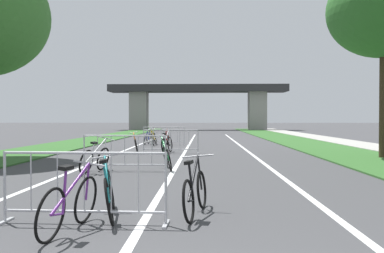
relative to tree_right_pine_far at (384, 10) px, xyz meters
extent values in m
cube|color=#2D5B26|center=(-14.68, 12.70, -5.61)|extent=(3.34, 64.43, 0.05)
cube|color=#2D5B26|center=(-0.71, 12.70, -5.61)|extent=(3.34, 64.43, 0.05)
cube|color=#9E9B93|center=(2.11, 12.70, -5.59)|extent=(2.29, 64.43, 0.08)
cube|color=silver|center=(-7.69, 4.97, -5.63)|extent=(0.14, 37.27, 0.01)
cube|color=silver|center=(-4.77, 4.97, -5.63)|extent=(0.14, 37.27, 0.01)
cube|color=silver|center=(-10.62, 4.97, -5.63)|extent=(0.14, 37.27, 0.01)
cube|color=#2D2D30|center=(-7.69, 39.59, -0.05)|extent=(23.75, 3.84, 0.93)
cube|color=gray|center=(-15.67, 39.59, -3.07)|extent=(2.32, 2.40, 5.12)
cube|color=gray|center=(0.28, 39.59, -3.07)|extent=(2.32, 2.40, 5.12)
cylinder|color=#3D2D1E|center=(0.00, 0.00, -3.60)|extent=(0.27, 0.27, 4.06)
ellipsoid|color=#2D6628|center=(0.00, 0.00, 0.02)|extent=(4.23, 4.23, 3.59)
cylinder|color=#ADADB2|center=(-9.73, -9.95, -5.11)|extent=(0.04, 0.04, 1.05)
cube|color=#ADADB2|center=(-9.73, -9.95, -5.62)|extent=(0.08, 0.44, 0.03)
cylinder|color=#ADADB2|center=(-7.35, -10.04, -5.11)|extent=(0.04, 0.04, 1.05)
cube|color=#ADADB2|center=(-7.35, -10.04, -5.62)|extent=(0.08, 0.44, 0.03)
cylinder|color=#ADADB2|center=(-8.54, -10.00, -4.60)|extent=(2.38, 0.13, 0.04)
cylinder|color=#ADADB2|center=(-8.54, -10.00, -5.45)|extent=(2.38, 0.13, 0.04)
cylinder|color=#ADADB2|center=(-9.33, -9.97, -5.02)|extent=(0.02, 0.02, 0.87)
cylinder|color=#ADADB2|center=(-8.93, -9.98, -5.02)|extent=(0.02, 0.02, 0.87)
cylinder|color=#ADADB2|center=(-8.54, -10.00, -5.02)|extent=(0.02, 0.02, 0.87)
cylinder|color=#ADADB2|center=(-8.14, -10.01, -5.02)|extent=(0.02, 0.02, 0.87)
cylinder|color=#ADADB2|center=(-7.74, -10.03, -5.02)|extent=(0.02, 0.02, 0.87)
cylinder|color=#ADADB2|center=(-10.32, -3.97, -5.11)|extent=(0.04, 0.04, 1.05)
cube|color=#ADADB2|center=(-10.32, -3.97, -5.62)|extent=(0.06, 0.44, 0.03)
cylinder|color=#ADADB2|center=(-7.93, -3.96, -5.11)|extent=(0.04, 0.04, 1.05)
cube|color=#ADADB2|center=(-7.93, -3.96, -5.62)|extent=(0.06, 0.44, 0.03)
cylinder|color=#ADADB2|center=(-9.12, -3.96, -4.60)|extent=(2.38, 0.05, 0.04)
cylinder|color=#ADADB2|center=(-9.12, -3.96, -5.45)|extent=(2.38, 0.05, 0.04)
cylinder|color=#ADADB2|center=(-9.92, -3.97, -5.02)|extent=(0.02, 0.02, 0.87)
cylinder|color=#ADADB2|center=(-9.52, -3.97, -5.02)|extent=(0.02, 0.02, 0.87)
cylinder|color=#ADADB2|center=(-9.12, -3.96, -5.02)|extent=(0.02, 0.02, 0.87)
cylinder|color=#ADADB2|center=(-8.73, -3.96, -5.02)|extent=(0.02, 0.02, 0.87)
cylinder|color=#ADADB2|center=(-8.33, -3.96, -5.02)|extent=(0.02, 0.02, 0.87)
cylinder|color=#ADADB2|center=(-9.46, 2.04, -5.11)|extent=(0.04, 0.04, 1.05)
cube|color=#ADADB2|center=(-9.46, 2.04, -5.62)|extent=(0.07, 0.44, 0.03)
cylinder|color=#ADADB2|center=(-7.08, 2.10, -5.11)|extent=(0.04, 0.04, 1.05)
cube|color=#ADADB2|center=(-7.08, 2.10, -5.62)|extent=(0.07, 0.44, 0.03)
cylinder|color=#ADADB2|center=(-8.27, 2.07, -4.60)|extent=(2.38, 0.10, 0.04)
cylinder|color=#ADADB2|center=(-8.27, 2.07, -5.45)|extent=(2.38, 0.10, 0.04)
cylinder|color=#ADADB2|center=(-9.06, 2.05, -5.02)|extent=(0.02, 0.02, 0.87)
cylinder|color=#ADADB2|center=(-8.67, 2.06, -5.02)|extent=(0.02, 0.02, 0.87)
cylinder|color=#ADADB2|center=(-8.27, 2.07, -5.02)|extent=(0.02, 0.02, 0.87)
cylinder|color=#ADADB2|center=(-7.87, 2.08, -5.02)|extent=(0.02, 0.02, 0.87)
cylinder|color=#ADADB2|center=(-7.48, 2.09, -5.02)|extent=(0.02, 0.02, 0.87)
cylinder|color=#ADADB2|center=(-10.36, 8.08, -5.11)|extent=(0.04, 0.04, 1.05)
cube|color=#ADADB2|center=(-10.36, 8.08, -5.62)|extent=(0.07, 0.44, 0.03)
cylinder|color=#ADADB2|center=(-7.98, 8.12, -5.11)|extent=(0.04, 0.04, 1.05)
cube|color=#ADADB2|center=(-7.98, 8.12, -5.62)|extent=(0.07, 0.44, 0.03)
cylinder|color=#ADADB2|center=(-9.17, 8.10, -4.60)|extent=(2.38, 0.08, 0.04)
cylinder|color=#ADADB2|center=(-9.17, 8.10, -5.45)|extent=(2.38, 0.08, 0.04)
cylinder|color=#ADADB2|center=(-9.97, 8.09, -5.02)|extent=(0.02, 0.02, 0.87)
cylinder|color=#ADADB2|center=(-9.57, 8.09, -5.02)|extent=(0.02, 0.02, 0.87)
cylinder|color=#ADADB2|center=(-9.17, 8.10, -5.02)|extent=(0.02, 0.02, 0.87)
cylinder|color=#ADADB2|center=(-8.78, 8.11, -5.02)|extent=(0.02, 0.02, 0.87)
cylinder|color=#ADADB2|center=(-8.38, 8.12, -5.02)|extent=(0.02, 0.02, 0.87)
torus|color=black|center=(-8.67, -10.95, -5.28)|extent=(0.24, 0.71, 0.69)
torus|color=black|center=(-8.52, -9.98, -5.28)|extent=(0.24, 0.71, 0.69)
cylinder|color=#662884|center=(-8.56, -10.50, -5.01)|extent=(0.26, 0.94, 0.57)
cylinder|color=#662884|center=(-8.59, -10.68, -5.03)|extent=(0.12, 0.13, 0.61)
cylinder|color=#662884|center=(-8.65, -10.80, -5.31)|extent=(0.07, 0.32, 0.08)
cylinder|color=#662884|center=(-8.48, -10.01, -5.01)|extent=(0.11, 0.11, 0.54)
cube|color=black|center=(-8.55, -10.72, -4.73)|extent=(0.14, 0.25, 0.06)
cylinder|color=#99999E|center=(-8.45, -10.04, -4.75)|extent=(0.48, 0.10, 0.09)
torus|color=black|center=(-8.57, 1.96, -5.28)|extent=(0.25, 0.71, 0.70)
torus|color=black|center=(-8.38, 2.93, -5.28)|extent=(0.25, 0.71, 0.70)
cylinder|color=#B7B7BC|center=(-8.51, 2.43, -4.97)|extent=(0.16, 0.95, 0.66)
cylinder|color=#B7B7BC|center=(-8.53, 2.24, -5.05)|extent=(0.12, 0.11, 0.58)
cylinder|color=#B7B7BC|center=(-8.53, 2.12, -5.31)|extent=(0.09, 0.32, 0.08)
cylinder|color=#B7B7BC|center=(-8.41, 2.91, -4.97)|extent=(0.11, 0.08, 0.63)
cube|color=black|center=(-8.57, 2.21, -4.76)|extent=(0.15, 0.26, 0.06)
cylinder|color=#99999E|center=(-8.44, 2.89, -4.66)|extent=(0.55, 0.13, 0.08)
torus|color=black|center=(-7.81, -4.10, -5.30)|extent=(0.29, 0.68, 0.66)
torus|color=black|center=(-8.03, -3.03, -5.30)|extent=(0.29, 0.68, 0.66)
cylinder|color=#1E7238|center=(-7.98, -3.60, -4.98)|extent=(0.37, 1.03, 0.67)
cylinder|color=#1E7238|center=(-7.92, -3.80, -5.03)|extent=(0.15, 0.15, 0.64)
cylinder|color=#1E7238|center=(-7.84, -3.92, -5.32)|extent=(0.09, 0.35, 0.08)
cylinder|color=#1E7238|center=(-8.08, -3.06, -4.98)|extent=(0.15, 0.12, 0.65)
cube|color=black|center=(-7.98, -3.85, -4.71)|extent=(0.15, 0.26, 0.07)
cylinder|color=#99999E|center=(-8.14, -3.10, -4.66)|extent=(0.45, 0.12, 0.11)
torus|color=black|center=(-8.16, -10.10, -5.29)|extent=(0.28, 0.70, 0.68)
torus|color=black|center=(-8.37, -9.05, -5.29)|extent=(0.28, 0.70, 0.68)
cylinder|color=#197A7F|center=(-8.30, -9.61, -5.01)|extent=(0.34, 1.01, 0.59)
cylinder|color=#197A7F|center=(-8.26, -9.81, -5.04)|extent=(0.13, 0.14, 0.61)
cylinder|color=#197A7F|center=(-8.19, -9.93, -5.31)|extent=(0.09, 0.35, 0.08)
cylinder|color=#197A7F|center=(-8.41, -9.09, -5.01)|extent=(0.12, 0.11, 0.56)
cube|color=black|center=(-8.30, -9.86, -4.73)|extent=(0.15, 0.26, 0.07)
cylinder|color=#99999E|center=(-8.45, -9.12, -4.73)|extent=(0.42, 0.11, 0.10)
torus|color=black|center=(-10.01, -4.83, -5.29)|extent=(0.35, 0.72, 0.68)
torus|color=black|center=(-9.78, -3.91, -5.29)|extent=(0.35, 0.72, 0.68)
cylinder|color=silver|center=(-9.83, -4.41, -4.98)|extent=(0.39, 0.88, 0.64)
cylinder|color=silver|center=(-9.89, -4.58, -5.05)|extent=(0.15, 0.14, 0.57)
cylinder|color=silver|center=(-9.97, -4.68, -5.31)|extent=(0.09, 0.31, 0.08)
cylinder|color=silver|center=(-9.72, -3.95, -4.98)|extent=(0.16, 0.12, 0.61)
cube|color=black|center=(-9.84, -4.63, -4.77)|extent=(0.16, 0.26, 0.07)
cylinder|color=#99999E|center=(-9.66, -3.98, -4.68)|extent=(0.53, 0.16, 0.14)
torus|color=black|center=(-7.03, -9.94, -5.31)|extent=(0.22, 0.66, 0.65)
torus|color=black|center=(-6.84, -8.93, -5.31)|extent=(0.22, 0.66, 0.65)
cylinder|color=black|center=(-6.97, -9.45, -5.02)|extent=(0.16, 0.99, 0.61)
cylinder|color=black|center=(-7.00, -9.65, -5.06)|extent=(0.12, 0.11, 0.59)
cylinder|color=black|center=(-6.99, -9.78, -5.33)|extent=(0.09, 0.33, 0.08)
cylinder|color=black|center=(-6.88, -8.95, -5.02)|extent=(0.11, 0.08, 0.58)
cube|color=black|center=(-7.03, -9.68, -4.77)|extent=(0.15, 0.25, 0.06)
cylinder|color=#99999E|center=(-6.91, -8.97, -4.73)|extent=(0.54, 0.12, 0.08)
torus|color=black|center=(-9.81, 2.13, -5.32)|extent=(0.27, 0.64, 0.61)
torus|color=black|center=(-9.97, 3.17, -5.32)|extent=(0.27, 0.64, 0.61)
cylinder|color=orange|center=(-9.95, 2.62, -5.03)|extent=(0.33, 1.01, 0.61)
cylinder|color=orange|center=(-9.90, 2.42, -5.10)|extent=(0.15, 0.14, 0.54)
cylinder|color=orange|center=(-9.83, 2.30, -5.34)|extent=(0.07, 0.34, 0.07)
cylinder|color=orange|center=(-10.03, 3.14, -5.03)|extent=(0.16, 0.11, 0.59)
cube|color=black|center=(-9.95, 2.37, -4.84)|extent=(0.14, 0.25, 0.07)
cylinder|color=#99999E|center=(-10.09, 3.11, -4.74)|extent=(0.44, 0.10, 0.12)
torus|color=black|center=(-9.04, 8.09, -5.30)|extent=(0.29, 0.67, 0.65)
torus|color=black|center=(-8.79, 7.09, -5.30)|extent=(0.29, 0.67, 0.65)
cylinder|color=red|center=(-8.97, 7.60, -4.99)|extent=(0.18, 1.00, 0.66)
cylinder|color=red|center=(-9.00, 7.80, -5.08)|extent=(0.15, 0.10, 0.55)
cylinder|color=red|center=(-8.99, 7.93, -5.33)|extent=(0.11, 0.33, 0.08)
cylinder|color=red|center=(-8.85, 7.10, -4.99)|extent=(0.14, 0.07, 0.63)
cube|color=black|center=(-9.05, 7.82, -4.80)|extent=(0.16, 0.26, 0.06)
cylinder|color=#99999E|center=(-8.90, 7.11, -4.68)|extent=(0.53, 0.15, 0.11)
torus|color=black|center=(-9.69, 8.19, -5.28)|extent=(0.18, 0.70, 0.69)
torus|color=black|center=(-9.71, 7.11, -5.28)|extent=(0.18, 0.70, 0.69)
cylinder|color=gold|center=(-9.76, 7.67, -4.99)|extent=(0.16, 1.06, 0.62)
cylinder|color=gold|center=(-9.75, 7.88, -5.01)|extent=(0.17, 0.13, 0.64)
cylinder|color=gold|center=(-9.69, 8.02, -5.31)|extent=(0.03, 0.35, 0.08)
cylinder|color=gold|center=(-9.76, 7.13, -4.99)|extent=(0.15, 0.09, 0.59)
cube|color=black|center=(-9.81, 7.92, -4.70)|extent=(0.11, 0.24, 0.07)
cylinder|color=#99999E|center=(-9.82, 7.16, -4.70)|extent=(0.46, 0.03, 0.12)
torus|color=black|center=(-10.15, 8.99, -5.32)|extent=(0.20, 0.63, 0.62)
torus|color=black|center=(-10.23, 8.03, -5.32)|extent=(0.20, 0.63, 0.62)
cylinder|color=#1E389E|center=(-10.15, 8.53, -5.07)|extent=(0.05, 0.94, 0.53)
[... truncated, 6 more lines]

